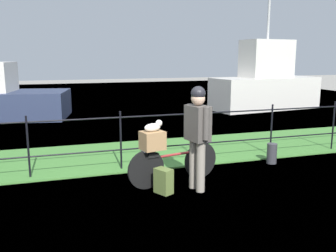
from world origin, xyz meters
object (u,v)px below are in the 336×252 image
Objects in this scene: cyclist_person at (198,129)px; backpack_on_paving at (164,181)px; moored_boat_mid at (265,84)px; terrier_dog at (154,127)px; mooring_bollard at (272,153)px; wooden_crate at (152,140)px; bicycle_main at (173,164)px.

cyclist_person is 4.21× the size of backpack_on_paving.
cyclist_person is 0.36× the size of moored_boat_mid.
terrier_dog reaches higher than backpack_on_paving.
mooring_bollard is 0.09× the size of moored_boat_mid.
moored_boat_mid is (6.17, 7.75, 0.01)m from cyclist_person.
terrier_dog is 0.19× the size of cyclist_person.
wooden_crate is 1.11× the size of terrier_dog.
bicycle_main is at bearing -131.21° from moored_boat_mid.
terrier_dog is (-0.37, -0.08, 0.68)m from bicycle_main.
bicycle_main is 0.78m from terrier_dog.
cyclist_person reaches higher than terrier_dog.
terrier_dog is at bearing -167.47° from mooring_bollard.
terrier_dog is 0.81× the size of backpack_on_paving.
backpack_on_paving is at bearing -72.63° from wooden_crate.
wooden_crate is 0.90× the size of backpack_on_paving.
terrier_dog reaches higher than bicycle_main.
moored_boat_mid is at bearing 47.54° from terrier_dog.
wooden_crate is 0.21× the size of cyclist_person.
backpack_on_paving is at bearing 178.58° from cyclist_person.
moored_boat_mid is at bearing 47.46° from wooden_crate.
bicycle_main is 0.82m from cyclist_person.
mooring_bollard is (2.56, 0.89, 0.01)m from backpack_on_paving.
cyclist_person is 2.34m from mooring_bollard.
bicycle_main reaches higher than mooring_bollard.
wooden_crate is 0.75m from cyclist_person.
terrier_dog is 0.71m from cyclist_person.
moored_boat_mid is (4.17, 6.85, 0.81)m from mooring_bollard.
backpack_on_paving is 0.09× the size of moored_boat_mid.
cyclist_person is at bearing 60.66° from backpack_on_paving.
wooden_crate is 2.78m from mooring_bollard.
terrier_dog is at bearing -167.29° from bicycle_main.
bicycle_main is 5.23× the size of terrier_dog.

